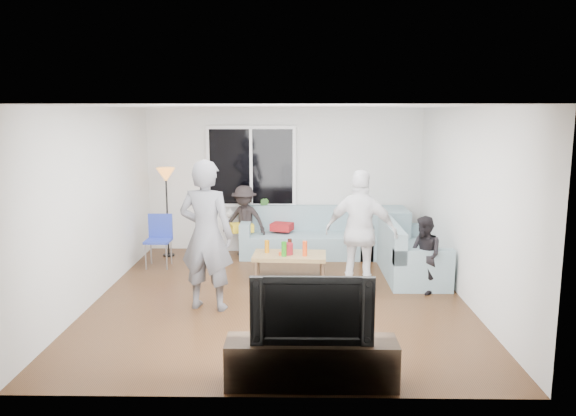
{
  "coord_description": "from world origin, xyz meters",
  "views": [
    {
      "loc": [
        0.23,
        -7.4,
        2.54
      ],
      "look_at": [
        0.1,
        0.6,
        1.15
      ],
      "focal_mm": 34.8,
      "sensor_mm": 36.0,
      "label": 1
    }
  ],
  "objects_px": {
    "tv_console": "(311,362)",
    "television": "(312,307)",
    "sofa_back_section": "(306,232)",
    "spectator_right": "(424,255)",
    "coffee_table": "(290,267)",
    "player_left": "(206,235)",
    "side_chair": "(158,241)",
    "spectator_back": "(244,221)",
    "sofa_right_section": "(410,247)",
    "player_right": "(361,232)",
    "floor_lamp": "(167,213)"
  },
  "relations": [
    {
      "from": "tv_console",
      "to": "player_left",
      "type": "bearing_deg",
      "value": 122.35
    },
    {
      "from": "sofa_right_section",
      "to": "side_chair",
      "type": "distance_m",
      "value": 4.08
    },
    {
      "from": "sofa_back_section",
      "to": "spectator_right",
      "type": "relative_size",
      "value": 2.1
    },
    {
      "from": "sofa_right_section",
      "to": "coffee_table",
      "type": "bearing_deg",
      "value": 99.99
    },
    {
      "from": "sofa_back_section",
      "to": "spectator_right",
      "type": "height_order",
      "value": "spectator_right"
    },
    {
      "from": "floor_lamp",
      "to": "side_chair",
      "type": "bearing_deg",
      "value": -90.0
    },
    {
      "from": "sofa_right_section",
      "to": "side_chair",
      "type": "bearing_deg",
      "value": 85.38
    },
    {
      "from": "player_right",
      "to": "floor_lamp",
      "type": "bearing_deg",
      "value": -12.37
    },
    {
      "from": "player_left",
      "to": "television",
      "type": "height_order",
      "value": "player_left"
    },
    {
      "from": "tv_console",
      "to": "player_right",
      "type": "bearing_deg",
      "value": 74.37
    },
    {
      "from": "floor_lamp",
      "to": "player_right",
      "type": "bearing_deg",
      "value": -32.15
    },
    {
      "from": "sofa_right_section",
      "to": "player_right",
      "type": "relative_size",
      "value": 1.14
    },
    {
      "from": "player_right",
      "to": "tv_console",
      "type": "xyz_separation_m",
      "value": [
        -0.76,
        -2.71,
        -0.66
      ]
    },
    {
      "from": "television",
      "to": "sofa_back_section",
      "type": "bearing_deg",
      "value": 89.7
    },
    {
      "from": "floor_lamp",
      "to": "spectator_back",
      "type": "height_order",
      "value": "floor_lamp"
    },
    {
      "from": "sofa_right_section",
      "to": "tv_console",
      "type": "relative_size",
      "value": 1.25
    },
    {
      "from": "tv_console",
      "to": "television",
      "type": "distance_m",
      "value": 0.54
    },
    {
      "from": "sofa_back_section",
      "to": "television",
      "type": "distance_m",
      "value": 4.78
    },
    {
      "from": "coffee_table",
      "to": "floor_lamp",
      "type": "height_order",
      "value": "floor_lamp"
    },
    {
      "from": "coffee_table",
      "to": "tv_console",
      "type": "relative_size",
      "value": 0.69
    },
    {
      "from": "player_left",
      "to": "spectator_right",
      "type": "xyz_separation_m",
      "value": [
        2.95,
        0.68,
        -0.43
      ]
    },
    {
      "from": "player_left",
      "to": "player_right",
      "type": "height_order",
      "value": "player_left"
    },
    {
      "from": "floor_lamp",
      "to": "player_left",
      "type": "distance_m",
      "value": 2.89
    },
    {
      "from": "tv_console",
      "to": "television",
      "type": "relative_size",
      "value": 1.42
    },
    {
      "from": "player_right",
      "to": "television",
      "type": "relative_size",
      "value": 1.56
    },
    {
      "from": "side_chair",
      "to": "floor_lamp",
      "type": "distance_m",
      "value": 0.79
    },
    {
      "from": "coffee_table",
      "to": "spectator_back",
      "type": "height_order",
      "value": "spectator_back"
    },
    {
      "from": "floor_lamp",
      "to": "spectator_right",
      "type": "distance_m",
      "value": 4.53
    },
    {
      "from": "sofa_right_section",
      "to": "television",
      "type": "xyz_separation_m",
      "value": [
        -1.65,
        -3.67,
        0.34
      ]
    },
    {
      "from": "television",
      "to": "sofa_right_section",
      "type": "bearing_deg",
      "value": 65.75
    },
    {
      "from": "coffee_table",
      "to": "television",
      "type": "height_order",
      "value": "television"
    },
    {
      "from": "coffee_table",
      "to": "tv_console",
      "type": "height_order",
      "value": "tv_console"
    },
    {
      "from": "player_left",
      "to": "spectator_back",
      "type": "bearing_deg",
      "value": -82.15
    },
    {
      "from": "sofa_right_section",
      "to": "television",
      "type": "distance_m",
      "value": 4.04
    },
    {
      "from": "spectator_back",
      "to": "sofa_right_section",
      "type": "bearing_deg",
      "value": -3.3
    },
    {
      "from": "player_right",
      "to": "spectator_right",
      "type": "distance_m",
      "value": 0.95
    },
    {
      "from": "spectator_right",
      "to": "television",
      "type": "height_order",
      "value": "spectator_right"
    },
    {
      "from": "side_chair",
      "to": "tv_console",
      "type": "relative_size",
      "value": 0.54
    },
    {
      "from": "side_chair",
      "to": "floor_lamp",
      "type": "relative_size",
      "value": 0.55
    },
    {
      "from": "spectator_right",
      "to": "television",
      "type": "relative_size",
      "value": 0.98
    },
    {
      "from": "side_chair",
      "to": "spectator_back",
      "type": "height_order",
      "value": "spectator_back"
    },
    {
      "from": "tv_console",
      "to": "television",
      "type": "bearing_deg",
      "value": 180.0
    },
    {
      "from": "sofa_back_section",
      "to": "side_chair",
      "type": "xyz_separation_m",
      "value": [
        -2.44,
        -0.77,
        0.01
      ]
    },
    {
      "from": "side_chair",
      "to": "player_left",
      "type": "height_order",
      "value": "player_left"
    },
    {
      "from": "sofa_right_section",
      "to": "side_chair",
      "type": "xyz_separation_m",
      "value": [
        -4.07,
        0.33,
        0.01
      ]
    },
    {
      "from": "spectator_right",
      "to": "player_left",
      "type": "bearing_deg",
      "value": -92.88
    },
    {
      "from": "floor_lamp",
      "to": "spectator_back",
      "type": "xyz_separation_m",
      "value": [
        1.35,
        0.1,
        -0.15
      ]
    },
    {
      "from": "floor_lamp",
      "to": "player_left",
      "type": "xyz_separation_m",
      "value": [
        1.12,
        -2.66,
        0.2
      ]
    },
    {
      "from": "sofa_back_section",
      "to": "spectator_right",
      "type": "distance_m",
      "value": 2.61
    },
    {
      "from": "sofa_back_section",
      "to": "coffee_table",
      "type": "xyz_separation_m",
      "value": [
        -0.27,
        -1.44,
        -0.22
      ]
    }
  ]
}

